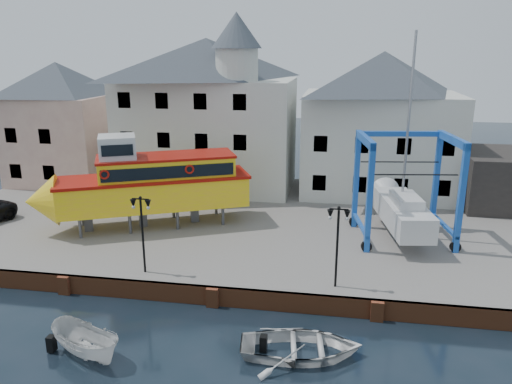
# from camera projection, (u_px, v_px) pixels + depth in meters

# --- Properties ---
(ground) EXTENTS (140.00, 140.00, 0.00)m
(ground) POSITION_uv_depth(u_px,v_px,m) (213.00, 306.00, 25.01)
(ground) COLOR #14232D
(ground) RESTS_ON ground
(hardstanding) EXTENTS (44.00, 22.00, 1.00)m
(hardstanding) POSITION_uv_depth(u_px,v_px,m) (252.00, 223.00, 35.29)
(hardstanding) COLOR slate
(hardstanding) RESTS_ON ground
(quay_wall) EXTENTS (44.00, 0.47, 1.00)m
(quay_wall) POSITION_uv_depth(u_px,v_px,m) (213.00, 296.00, 24.97)
(quay_wall) COLOR brown
(quay_wall) RESTS_ON ground
(building_pink) EXTENTS (8.00, 7.00, 10.30)m
(building_pink) POSITION_uv_depth(u_px,v_px,m) (61.00, 123.00, 43.22)
(building_pink) COLOR tan
(building_pink) RESTS_ON hardstanding
(building_white_main) EXTENTS (14.00, 8.30, 14.00)m
(building_white_main) POSITION_uv_depth(u_px,v_px,m) (209.00, 112.00, 41.16)
(building_white_main) COLOR silver
(building_white_main) RESTS_ON hardstanding
(building_white_right) EXTENTS (12.00, 8.00, 11.20)m
(building_white_right) POSITION_uv_depth(u_px,v_px,m) (380.00, 124.00, 39.71)
(building_white_right) COLOR silver
(building_white_right) RESTS_ON hardstanding
(lamp_post_left) EXTENTS (1.12, 0.32, 4.20)m
(lamp_post_left) POSITION_uv_depth(u_px,v_px,m) (141.00, 215.00, 25.62)
(lamp_post_left) COLOR black
(lamp_post_left) RESTS_ON hardstanding
(lamp_post_right) EXTENTS (1.12, 0.32, 4.20)m
(lamp_post_right) POSITION_uv_depth(u_px,v_px,m) (338.00, 226.00, 24.02)
(lamp_post_right) COLOR black
(lamp_post_right) RESTS_ON hardstanding
(tour_boat) EXTENTS (14.21, 8.96, 6.14)m
(tour_boat) POSITION_uv_depth(u_px,v_px,m) (141.00, 184.00, 32.51)
(tour_boat) COLOR #59595E
(tour_boat) RESTS_ON hardstanding
(travel_lift) EXTENTS (6.41, 8.44, 12.42)m
(travel_lift) POSITION_uv_depth(u_px,v_px,m) (400.00, 203.00, 31.28)
(travel_lift) COLOR #2045B5
(travel_lift) RESTS_ON hardstanding
(motorboat_a) EXTENTS (4.14, 3.00, 1.50)m
(motorboat_a) POSITION_uv_depth(u_px,v_px,m) (87.00, 355.00, 20.99)
(motorboat_a) COLOR silver
(motorboat_a) RESTS_ON ground
(motorboat_b) EXTENTS (5.52, 4.27, 1.05)m
(motorboat_b) POSITION_uv_depth(u_px,v_px,m) (301.00, 355.00, 21.01)
(motorboat_b) COLOR silver
(motorboat_b) RESTS_ON ground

